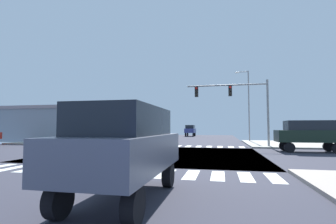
{
  "coord_description": "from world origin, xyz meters",
  "views": [
    {
      "loc": [
        4.4,
        -17.04,
        1.81
      ],
      "look_at": [
        -0.75,
        7.16,
        3.36
      ],
      "focal_mm": 26.82,
      "sensor_mm": 36.0,
      "label": 1
    }
  ],
  "objects_px": {
    "bank_building": "(57,124)",
    "suv_middle_3": "(309,133)",
    "street_lamp": "(247,100)",
    "suv_farside_1": "(126,144)",
    "suv_leading_2": "(190,130)",
    "traffic_signal_mast": "(234,97)"
  },
  "relations": [
    {
      "from": "suv_farside_1",
      "to": "suv_middle_3",
      "type": "height_order",
      "value": "same"
    },
    {
      "from": "suv_farside_1",
      "to": "street_lamp",
      "type": "bearing_deg",
      "value": 78.3
    },
    {
      "from": "traffic_signal_mast",
      "to": "bank_building",
      "type": "xyz_separation_m",
      "value": [
        -24.16,
        7.1,
        -2.36
      ]
    },
    {
      "from": "traffic_signal_mast",
      "to": "suv_middle_3",
      "type": "relative_size",
      "value": 1.64
    },
    {
      "from": "street_lamp",
      "to": "bank_building",
      "type": "bearing_deg",
      "value": -175.82
    },
    {
      "from": "suv_leading_2",
      "to": "suv_middle_3",
      "type": "distance_m",
      "value": 34.56
    },
    {
      "from": "street_lamp",
      "to": "suv_middle_3",
      "type": "xyz_separation_m",
      "value": [
        3.12,
        -12.91,
        -3.99
      ]
    },
    {
      "from": "suv_leading_2",
      "to": "suv_middle_3",
      "type": "height_order",
      "value": "same"
    },
    {
      "from": "suv_middle_3",
      "to": "suv_leading_2",
      "type": "bearing_deg",
      "value": -158.29
    },
    {
      "from": "street_lamp",
      "to": "suv_middle_3",
      "type": "relative_size",
      "value": 1.99
    },
    {
      "from": "bank_building",
      "to": "suv_middle_3",
      "type": "relative_size",
      "value": 3.14
    },
    {
      "from": "traffic_signal_mast",
      "to": "suv_leading_2",
      "type": "height_order",
      "value": "traffic_signal_mast"
    },
    {
      "from": "traffic_signal_mast",
      "to": "suv_farside_1",
      "type": "height_order",
      "value": "traffic_signal_mast"
    },
    {
      "from": "suv_farside_1",
      "to": "bank_building",
      "type": "bearing_deg",
      "value": 128.85
    },
    {
      "from": "bank_building",
      "to": "suv_leading_2",
      "type": "bearing_deg",
      "value": 51.97
    },
    {
      "from": "suv_leading_2",
      "to": "traffic_signal_mast",
      "type": "bearing_deg",
      "value": 105.17
    },
    {
      "from": "suv_leading_2",
      "to": "street_lamp",
      "type": "bearing_deg",
      "value": 116.73
    },
    {
      "from": "suv_leading_2",
      "to": "suv_middle_3",
      "type": "xyz_separation_m",
      "value": [
        12.78,
        -32.1,
        0.0
      ]
    },
    {
      "from": "street_lamp",
      "to": "bank_building",
      "type": "height_order",
      "value": "street_lamp"
    },
    {
      "from": "traffic_signal_mast",
      "to": "suv_leading_2",
      "type": "relative_size",
      "value": 1.64
    },
    {
      "from": "bank_building",
      "to": "suv_middle_3",
      "type": "xyz_separation_m",
      "value": [
        29.29,
        -11.0,
        -0.91
      ]
    },
    {
      "from": "bank_building",
      "to": "suv_farside_1",
      "type": "distance_m",
      "value": 32.71
    }
  ]
}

